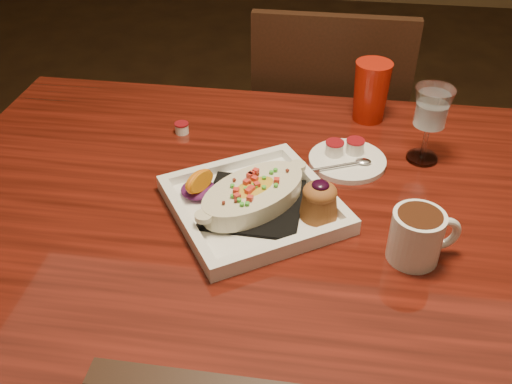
# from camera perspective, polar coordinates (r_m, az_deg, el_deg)

# --- Properties ---
(table) EXTENTS (1.50, 0.90, 0.75)m
(table) POSITION_cam_1_polar(r_m,az_deg,el_deg) (1.10, 5.86, -5.67)
(table) COLOR maroon
(table) RESTS_ON floor
(chair_far) EXTENTS (0.42, 0.42, 0.93)m
(chair_far) POSITION_cam_1_polar(r_m,az_deg,el_deg) (1.70, 6.97, 4.94)
(chair_far) COLOR black
(chair_far) RESTS_ON floor
(plate) EXTENTS (0.38, 0.38, 0.08)m
(plate) POSITION_cam_1_polar(r_m,az_deg,el_deg) (1.01, 0.32, -0.76)
(plate) COLOR white
(plate) RESTS_ON table
(coffee_mug) EXTENTS (0.12, 0.08, 0.09)m
(coffee_mug) POSITION_cam_1_polar(r_m,az_deg,el_deg) (0.94, 15.90, -4.10)
(coffee_mug) COLOR white
(coffee_mug) RESTS_ON table
(goblet) EXTENTS (0.08, 0.08, 0.16)m
(goblet) POSITION_cam_1_polar(r_m,az_deg,el_deg) (1.16, 17.13, 7.70)
(goblet) COLOR silver
(goblet) RESTS_ON table
(saucer) EXTENTS (0.16, 0.16, 0.11)m
(saucer) POSITION_cam_1_polar(r_m,az_deg,el_deg) (1.17, 9.00, 3.36)
(saucer) COLOR white
(saucer) RESTS_ON table
(creamer_loose) EXTENTS (0.03, 0.03, 0.02)m
(creamer_loose) POSITION_cam_1_polar(r_m,az_deg,el_deg) (1.26, -7.43, 6.37)
(creamer_loose) COLOR white
(creamer_loose) RESTS_ON table
(red_tumbler) EXTENTS (0.08, 0.08, 0.14)m
(red_tumbler) POSITION_cam_1_polar(r_m,az_deg,el_deg) (1.31, 11.42, 9.82)
(red_tumbler) COLOR #B61C0D
(red_tumbler) RESTS_ON table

